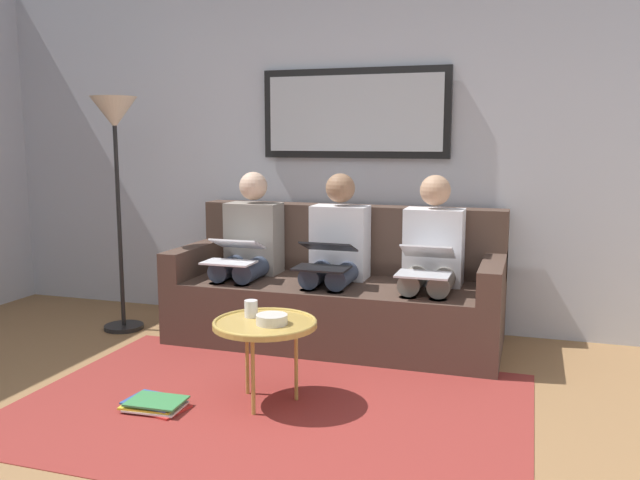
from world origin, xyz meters
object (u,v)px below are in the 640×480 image
object	(u,v)px
framed_mirror	(354,113)
coffee_table	(265,325)
bowl	(272,319)
laptop_black	(325,256)
laptop_white	(234,252)
person_middle	(336,253)
standing_lamp	(115,139)
couch	(339,294)
magazine_stack	(155,404)
person_right	(248,248)
cup	(251,309)
laptop_silver	(426,261)
person_left	(431,258)

from	to	relation	value
framed_mirror	coffee_table	size ratio (longest dim) A/B	2.55
bowl	laptop_black	size ratio (longest dim) A/B	0.43
framed_mirror	laptop_white	size ratio (longest dim) A/B	4.00
person_middle	standing_lamp	bearing A→B (deg)	7.31
couch	magazine_stack	xyz separation A→B (m)	(0.55, 1.47, -0.28)
couch	framed_mirror	size ratio (longest dim) A/B	1.60
person_right	standing_lamp	bearing A→B (deg)	12.33
framed_mirror	coffee_table	world-z (taller)	framed_mirror
person_right	laptop_white	world-z (taller)	person_right
cup	laptop_silver	world-z (taller)	laptop_silver
laptop_black	laptop_silver	bearing A→B (deg)	-179.13
person_middle	person_right	bearing A→B (deg)	0.00
person_right	standing_lamp	xyz separation A→B (m)	(0.91, 0.20, 0.76)
coffee_table	cup	distance (m)	0.14
laptop_white	standing_lamp	bearing A→B (deg)	-2.62
magazine_stack	person_left	bearing A→B (deg)	-130.25
laptop_black	magazine_stack	bearing A→B (deg)	64.90
person_left	laptop_silver	distance (m)	0.23
bowl	laptop_black	bearing A→B (deg)	-89.49
laptop_silver	magazine_stack	size ratio (longest dim) A/B	1.18
cup	couch	bearing A→B (deg)	-97.29
person_middle	standing_lamp	distance (m)	1.74
framed_mirror	person_right	world-z (taller)	framed_mirror
person_middle	laptop_silver	bearing A→B (deg)	160.57
framed_mirror	bowl	bearing A→B (deg)	90.30
couch	laptop_silver	world-z (taller)	couch
person_right	person_middle	bearing A→B (deg)	180.00
coffee_table	standing_lamp	size ratio (longest dim) A/B	0.33
coffee_table	person_middle	distance (m)	1.16
couch	bowl	size ratio (longest dim) A/B	13.72
laptop_black	standing_lamp	size ratio (longest dim) A/B	0.22
person_middle	couch	bearing A→B (deg)	-90.00
coffee_table	person_left	size ratio (longest dim) A/B	0.47
framed_mirror	person_left	xyz separation A→B (m)	(-0.64, 0.46, -0.94)
person_right	magazine_stack	distance (m)	1.52
couch	magazine_stack	world-z (taller)	couch
couch	laptop_black	bearing A→B (deg)	90.00
person_middle	person_left	bearing A→B (deg)	180.00
couch	standing_lamp	size ratio (longest dim) A/B	1.33
standing_lamp	person_left	bearing A→B (deg)	-174.81
person_right	cup	bearing A→B (deg)	114.51
magazine_stack	standing_lamp	xyz separation A→B (m)	(1.00, -1.20, 1.34)
bowl	laptop_silver	distance (m)	1.15
framed_mirror	standing_lamp	xyz separation A→B (m)	(1.55, 0.66, -0.18)
couch	framed_mirror	bearing A→B (deg)	-90.00
cup	laptop_white	xyz separation A→B (m)	(0.49, -0.84, 0.14)
cup	standing_lamp	world-z (taller)	standing_lamp
magazine_stack	person_right	bearing A→B (deg)	-86.16
bowl	laptop_silver	size ratio (longest dim) A/B	0.41
bowl	laptop_white	xyz separation A→B (m)	(0.65, -0.93, 0.16)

